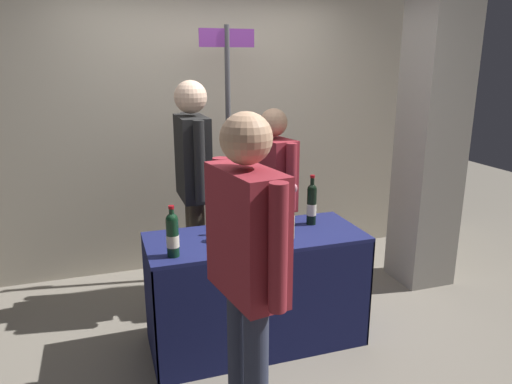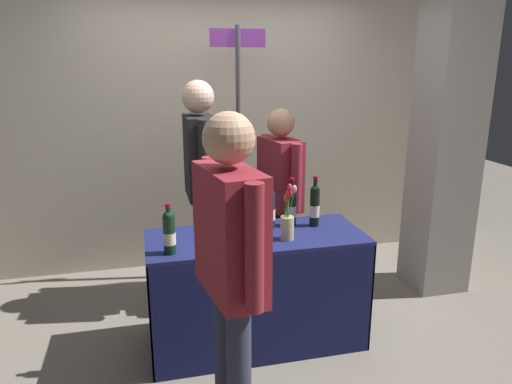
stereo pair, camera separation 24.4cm
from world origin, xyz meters
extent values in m
plane|color=gray|center=(0.00, 0.00, 0.00)|extent=(12.00, 12.00, 0.00)
cube|color=#B2A893|center=(0.00, 1.54, 1.26)|extent=(5.77, 0.12, 2.53)
cube|color=gray|center=(1.73, 0.50, 1.63)|extent=(0.44, 0.44, 3.25)
cube|color=#191E51|center=(0.00, 0.00, 0.78)|extent=(1.45, 0.61, 0.02)
cube|color=#141942|center=(0.00, -0.30, 0.39)|extent=(1.45, 0.01, 0.77)
cube|color=#141942|center=(0.00, 0.30, 0.39)|extent=(1.45, 0.01, 0.77)
cube|color=#141942|center=(-0.72, 0.00, 0.39)|extent=(0.01, 0.61, 0.77)
cube|color=#141942|center=(0.72, 0.00, 0.39)|extent=(0.01, 0.61, 0.77)
cylinder|color=#38230F|center=(-0.09, 0.07, 0.90)|extent=(0.08, 0.08, 0.21)
sphere|color=#38230F|center=(-0.09, 0.07, 1.00)|extent=(0.08, 0.08, 0.08)
cylinder|color=#38230F|center=(-0.09, 0.07, 1.04)|extent=(0.03, 0.03, 0.07)
cylinder|color=maroon|center=(-0.09, 0.07, 1.09)|extent=(0.03, 0.03, 0.02)
cylinder|color=beige|center=(-0.09, 0.07, 0.88)|extent=(0.08, 0.08, 0.07)
cylinder|color=black|center=(-0.58, -0.18, 0.91)|extent=(0.07, 0.07, 0.23)
sphere|color=black|center=(-0.58, -0.18, 1.03)|extent=(0.07, 0.07, 0.07)
cylinder|color=black|center=(-0.58, -0.18, 1.06)|extent=(0.03, 0.03, 0.07)
cylinder|color=maroon|center=(-0.58, -0.18, 1.10)|extent=(0.03, 0.03, 0.02)
cylinder|color=beige|center=(-0.58, -0.18, 0.89)|extent=(0.08, 0.08, 0.07)
cylinder|color=#192333|center=(0.13, 0.12, 0.92)|extent=(0.08, 0.08, 0.24)
sphere|color=#192333|center=(0.13, 0.12, 1.04)|extent=(0.08, 0.08, 0.08)
cylinder|color=#192333|center=(0.13, 0.12, 1.07)|extent=(0.03, 0.03, 0.08)
cylinder|color=#B7932D|center=(0.13, 0.12, 1.12)|extent=(0.04, 0.04, 0.02)
cylinder|color=beige|center=(0.13, 0.12, 0.90)|extent=(0.08, 0.08, 0.08)
cylinder|color=black|center=(0.29, 0.14, 0.92)|extent=(0.07, 0.07, 0.25)
sphere|color=black|center=(0.29, 0.14, 1.04)|extent=(0.07, 0.07, 0.07)
cylinder|color=black|center=(0.29, 0.14, 1.08)|extent=(0.03, 0.03, 0.08)
cylinder|color=maroon|center=(0.29, 0.14, 1.13)|extent=(0.03, 0.03, 0.02)
cylinder|color=beige|center=(0.29, 0.14, 0.90)|extent=(0.07, 0.07, 0.08)
cylinder|color=black|center=(0.44, 0.09, 0.93)|extent=(0.07, 0.07, 0.26)
sphere|color=black|center=(0.44, 0.09, 1.05)|extent=(0.07, 0.07, 0.07)
cylinder|color=black|center=(0.44, 0.09, 1.10)|extent=(0.03, 0.03, 0.08)
cylinder|color=maroon|center=(0.44, 0.09, 1.15)|extent=(0.03, 0.03, 0.02)
cylinder|color=beige|center=(0.44, 0.09, 0.90)|extent=(0.07, 0.07, 0.08)
cylinder|color=black|center=(-0.02, -0.13, 0.91)|extent=(0.07, 0.07, 0.23)
sphere|color=black|center=(-0.02, -0.13, 1.03)|extent=(0.07, 0.07, 0.07)
cylinder|color=black|center=(-0.02, -0.13, 1.07)|extent=(0.03, 0.03, 0.07)
cylinder|color=maroon|center=(-0.02, -0.13, 1.11)|extent=(0.04, 0.04, 0.02)
cylinder|color=beige|center=(-0.02, -0.13, 0.89)|extent=(0.07, 0.07, 0.07)
cylinder|color=silver|center=(-0.22, -0.02, 0.80)|extent=(0.07, 0.07, 0.00)
cylinder|color=silver|center=(-0.22, -0.02, 0.83)|extent=(0.01, 0.01, 0.06)
cone|color=silver|center=(-0.22, -0.02, 0.90)|extent=(0.07, 0.07, 0.07)
cylinder|color=tan|center=(0.18, -0.12, 0.87)|extent=(0.09, 0.09, 0.15)
cylinder|color=#38722D|center=(0.20, -0.12, 1.00)|extent=(0.05, 0.02, 0.26)
ellipsoid|color=pink|center=(0.22, -0.13, 1.14)|extent=(0.03, 0.03, 0.05)
cylinder|color=#38722D|center=(0.18, -0.13, 0.99)|extent=(0.01, 0.03, 0.23)
ellipsoid|color=red|center=(0.18, -0.12, 1.10)|extent=(0.03, 0.03, 0.05)
cylinder|color=#38722D|center=(0.16, -0.10, 0.97)|extent=(0.03, 0.03, 0.19)
ellipsoid|color=#E05B1E|center=(0.18, -0.09, 1.07)|extent=(0.03, 0.03, 0.05)
cylinder|color=#38722D|center=(0.17, -0.12, 1.01)|extent=(0.04, 0.02, 0.27)
ellipsoid|color=red|center=(0.19, -0.13, 1.15)|extent=(0.03, 0.03, 0.05)
cylinder|color=#38722D|center=(0.19, -0.10, 0.98)|extent=(0.04, 0.02, 0.22)
ellipsoid|color=red|center=(0.20, -0.10, 1.10)|extent=(0.03, 0.03, 0.05)
cylinder|color=#4C4233|center=(-0.27, 0.79, 0.45)|extent=(0.12, 0.12, 0.89)
cylinder|color=#4C4233|center=(-0.27, 0.62, 0.45)|extent=(0.12, 0.12, 0.89)
cube|color=black|center=(-0.27, 0.71, 1.21)|extent=(0.21, 0.45, 0.63)
sphere|color=beige|center=(-0.27, 0.71, 1.66)|extent=(0.24, 0.24, 0.24)
cylinder|color=black|center=(-0.27, 0.97, 1.23)|extent=(0.08, 0.08, 0.58)
cylinder|color=black|center=(-0.28, 0.44, 1.23)|extent=(0.08, 0.08, 0.58)
cylinder|color=black|center=(0.32, 0.67, 0.39)|extent=(0.12, 0.12, 0.78)
cylinder|color=black|center=(0.36, 0.52, 0.39)|extent=(0.12, 0.12, 0.78)
cube|color=maroon|center=(0.34, 0.60, 1.06)|extent=(0.29, 0.44, 0.56)
sphere|color=tan|center=(0.34, 0.60, 1.46)|extent=(0.22, 0.22, 0.22)
cylinder|color=maroon|center=(0.29, 0.84, 1.08)|extent=(0.08, 0.08, 0.51)
cylinder|color=maroon|center=(0.39, 0.35, 1.08)|extent=(0.08, 0.08, 0.51)
cylinder|color=#2D3347|center=(-0.32, -0.96, 0.43)|extent=(0.12, 0.12, 0.85)
cylinder|color=#2D3347|center=(-0.35, -0.78, 0.43)|extent=(0.12, 0.12, 0.85)
cube|color=maroon|center=(-0.33, -0.87, 1.16)|extent=(0.29, 0.50, 0.61)
sphere|color=tan|center=(-0.33, -0.87, 1.60)|extent=(0.24, 0.24, 0.24)
cylinder|color=maroon|center=(-0.29, -1.14, 1.18)|extent=(0.08, 0.08, 0.56)
cylinder|color=maroon|center=(-0.38, -0.59, 1.18)|extent=(0.08, 0.08, 0.56)
cylinder|color=#47474C|center=(0.11, 1.09, 1.10)|extent=(0.04, 0.04, 2.20)
cube|color=#7A3393|center=(0.11, 1.09, 2.10)|extent=(0.46, 0.02, 0.15)
camera|label=1|loc=(-0.94, -2.83, 1.92)|focal=33.38mm
camera|label=2|loc=(-0.70, -2.89, 1.92)|focal=33.38mm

